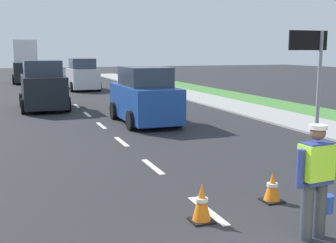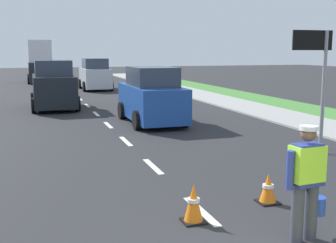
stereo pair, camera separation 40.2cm
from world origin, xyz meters
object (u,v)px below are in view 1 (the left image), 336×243
(delivery_truck, at_px, (25,64))
(lane_direction_sign, at_px, (312,62))
(traffic_cone_far, at_px, (202,203))
(car_oncoming_second, at_px, (43,87))
(car_outgoing_ahead, at_px, (144,97))
(car_outgoing_far, at_px, (82,75))
(traffic_cone_near, at_px, (272,187))
(road_worker, at_px, (316,176))

(delivery_truck, bearing_deg, lane_direction_sign, -78.02)
(traffic_cone_far, xyz_separation_m, car_oncoming_second, (-1.30, 14.72, 0.74))
(delivery_truck, bearing_deg, car_outgoing_ahead, -81.55)
(delivery_truck, bearing_deg, car_oncoming_second, -89.58)
(lane_direction_sign, bearing_deg, traffic_cone_far, -143.99)
(car_oncoming_second, bearing_deg, car_outgoing_far, 70.74)
(traffic_cone_far, height_order, delivery_truck, delivery_truck)
(traffic_cone_near, bearing_deg, car_outgoing_far, 89.01)
(car_outgoing_far, bearing_deg, traffic_cone_far, -94.72)
(traffic_cone_far, relative_size, car_outgoing_ahead, 0.15)
(traffic_cone_far, height_order, car_outgoing_far, car_outgoing_far)
(car_outgoing_ahead, height_order, car_outgoing_far, car_outgoing_far)
(car_oncoming_second, bearing_deg, lane_direction_sign, -62.21)
(lane_direction_sign, height_order, traffic_cone_near, lane_direction_sign)
(lane_direction_sign, distance_m, car_oncoming_second, 12.88)
(delivery_truck, xyz_separation_m, car_outgoing_far, (3.43, -7.98, -0.60))
(road_worker, bearing_deg, traffic_cone_near, 78.51)
(traffic_cone_near, bearing_deg, traffic_cone_far, -165.17)
(delivery_truck, distance_m, car_outgoing_far, 8.70)
(traffic_cone_far, bearing_deg, road_worker, -40.94)
(lane_direction_sign, distance_m, traffic_cone_far, 6.14)
(traffic_cone_far, bearing_deg, car_oncoming_second, 95.06)
(road_worker, xyz_separation_m, car_outgoing_far, (0.72, 25.27, 0.08))
(traffic_cone_far, bearing_deg, traffic_cone_near, 14.83)
(traffic_cone_near, height_order, car_outgoing_ahead, car_outgoing_ahead)
(traffic_cone_far, bearing_deg, lane_direction_sign, 36.01)
(traffic_cone_near, xyz_separation_m, car_oncoming_second, (-2.89, 14.31, 0.78))
(lane_direction_sign, height_order, traffic_cone_far, lane_direction_sign)
(lane_direction_sign, relative_size, delivery_truck, 0.70)
(road_worker, relative_size, car_outgoing_ahead, 0.40)
(car_oncoming_second, bearing_deg, delivery_truck, 90.42)
(car_outgoing_far, bearing_deg, car_oncoming_second, -109.26)
(traffic_cone_far, xyz_separation_m, car_outgoing_ahead, (1.95, 9.42, 0.66))
(car_outgoing_ahead, bearing_deg, delivery_truck, 98.45)
(car_oncoming_second, relative_size, car_outgoing_ahead, 0.95)
(road_worker, height_order, traffic_cone_far, road_worker)
(lane_direction_sign, xyz_separation_m, delivery_truck, (-6.10, 28.75, -0.80))
(traffic_cone_far, xyz_separation_m, delivery_truck, (-1.43, 32.14, 1.30))
(lane_direction_sign, xyz_separation_m, car_outgoing_far, (-2.67, 20.77, -1.40))
(road_worker, bearing_deg, car_outgoing_far, 88.37)
(traffic_cone_far, distance_m, car_oncoming_second, 14.80)
(road_worker, distance_m, lane_direction_sign, 5.82)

